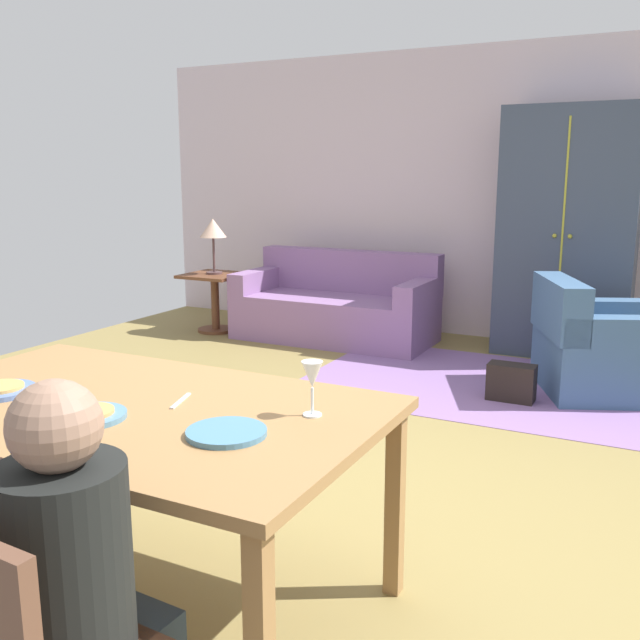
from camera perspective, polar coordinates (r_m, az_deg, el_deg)
The scene contains 19 objects.
ground_plane at distance 4.08m, azimuth 4.53°, elevation -10.74°, with size 7.49×6.32×0.02m, color olive.
back_wall at distance 6.86m, azimuth 15.15°, elevation 9.66°, with size 7.49×0.10×2.70m, color silver.
dining_table at distance 2.61m, azimuth -15.29°, elevation -7.84°, with size 1.79×1.07×0.76m.
plate_near_man at distance 2.85m, azimuth -24.38°, elevation -5.21°, with size 0.25×0.25×0.02m, color #516EA9.
pizza_near_man at distance 2.85m, azimuth -24.41°, elevation -4.93°, with size 0.17×0.17×0.01m, color tan.
plate_near_child at distance 2.46m, azimuth -18.20°, elevation -7.36°, with size 0.25×0.25×0.02m, color teal.
pizza_near_child at distance 2.45m, azimuth -18.22°, elevation -7.03°, with size 0.17×0.17×0.01m, color #E0934C.
plate_near_woman at distance 2.22m, azimuth -7.55°, elevation -8.97°, with size 0.25×0.25×0.02m, color teal.
wine_glass at distance 2.33m, azimuth -0.63°, elevation -4.62°, with size 0.07×0.07×0.19m.
fork at distance 2.73m, azimuth -20.27°, elevation -5.73°, with size 0.02×0.15×0.01m, color silver.
knife at distance 2.56m, azimuth -11.17°, elevation -6.40°, with size 0.01×0.17×0.01m, color silver.
person_woman at distance 1.91m, azimuth -18.57°, elevation -21.77°, with size 0.30×0.41×1.11m.
area_rug at distance 5.46m, azimuth 13.11°, elevation -5.04°, with size 2.60×1.80×0.01m, color #85629A.
couch at distance 6.71m, azimuth 1.37°, elevation 1.02°, with size 1.84×0.86×0.82m.
armchair at distance 5.43m, azimuth 21.49°, elevation -2.19°, with size 1.13×1.12×0.82m.
armoire at distance 6.40m, azimuth 19.31°, elevation 6.60°, with size 1.10×0.59×2.10m.
side_table at distance 7.09m, azimuth -8.46°, elevation 2.08°, with size 0.56×0.56×0.58m.
table_lamp at distance 7.01m, azimuth -8.62°, elevation 7.17°, with size 0.26×0.26×0.54m.
handbag at distance 5.09m, azimuth 15.16°, elevation -4.89°, with size 0.32×0.16×0.26m, color black.
Camera 1 is at (1.42, -2.94, 1.55)m, focal length 39.71 mm.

